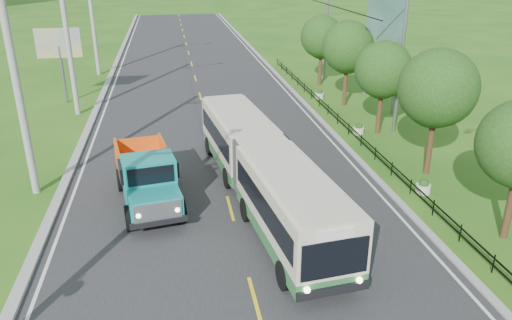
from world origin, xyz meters
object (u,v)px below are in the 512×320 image
object	(u,v)px
pole_near	(17,79)
tree_fourth	(383,72)
tree_third	(437,92)
streetlight_mid	(400,49)
planter_mid	(358,129)
pole_far	(92,15)
planter_near	(423,187)
tree_back	(322,39)
dump_truck	(147,174)
bus	(262,166)
streetlight_far	(325,19)
planter_far	(319,94)
billboard_left	(59,48)
billboard_right	(385,26)
tree_fifth	(348,49)
pole_mid	(68,36)

from	to	relation	value
pole_near	tree_fourth	xyz separation A→B (m)	(18.12, 5.14, -1.51)
tree_third	streetlight_mid	distance (m)	5.98
pole_near	planter_mid	world-z (taller)	pole_near
pole_far	planter_near	size ratio (longest dim) A/B	14.93
tree_third	tree_fourth	xyz separation A→B (m)	(-0.00, 6.00, -0.40)
tree_back	planter_mid	size ratio (longest dim) A/B	8.21
streetlight_mid	dump_truck	distance (m)	16.01
streetlight_mid	bus	world-z (taller)	streetlight_mid
pole_far	dump_truck	world-z (taller)	pole_far
streetlight_mid	bus	distance (m)	12.44
planter_near	tree_back	bearing A→B (deg)	86.43
streetlight_far	planter_mid	world-z (taller)	streetlight_far
tree_third	pole_near	bearing A→B (deg)	177.29
pole_far	dump_truck	bearing A→B (deg)	-79.24
pole_near	dump_truck	world-z (taller)	pole_near
planter_far	billboard_left	world-z (taller)	billboard_left
planter_far	billboard_left	distance (m)	18.56
tree_fourth	tree_back	distance (m)	12.00
tree_third	bus	world-z (taller)	tree_third
planter_near	billboard_right	world-z (taller)	billboard_right
streetlight_mid	billboard_right	xyz separation A→B (m)	(1.66, 6.00, 0.44)
planter_far	billboard_left	bearing A→B (deg)	173.69
bus	tree_back	bearing A→B (deg)	60.53
pole_far	billboard_left	xyz separation A→B (m)	(-1.24, -9.00, -1.23)
streetlight_far	planter_mid	xyz separation A→B (m)	(-2.04, -14.00, -4.62)
tree_back	planter_mid	world-z (taller)	tree_back
planter_mid	billboard_right	distance (m)	8.68
tree_fifth	bus	distance (m)	16.34
pole_far	tree_fifth	size ratio (longest dim) A/B	1.72
tree_fourth	tree_fifth	xyz separation A→B (m)	(0.00, 6.00, 0.27)
tree_third	tree_back	bearing A→B (deg)	90.00
tree_fourth	streetlight_mid	xyz separation A→B (m)	(0.79, -0.14, 1.32)
streetlight_mid	tree_third	bearing A→B (deg)	-97.64
streetlight_mid	planter_near	size ratio (longest dim) A/B	13.54
streetlight_mid	planter_mid	distance (m)	5.05
tree_fifth	billboard_right	bearing A→B (deg)	-3.30
tree_third	billboard_right	distance (m)	12.18
pole_mid	tree_fifth	distance (m)	18.18
streetlight_far	planter_far	world-z (taller)	streetlight_far
bus	pole_far	bearing A→B (deg)	103.54
tree_third	tree_fourth	distance (m)	6.01
planter_mid	billboard_right	xyz separation A→B (m)	(3.70, 6.00, 5.06)
pole_near	planter_near	world-z (taller)	pole_near
tree_third	planter_mid	xyz separation A→B (m)	(-1.26, 5.86, -3.70)
streetlight_far	billboard_left	bearing A→B (deg)	-168.77
pole_near	tree_third	distance (m)	18.17
pole_near	billboard_right	size ratio (longest dim) A/B	1.37
planter_mid	billboard_left	bearing A→B (deg)	151.08
streetlight_far	planter_far	xyz separation A→B (m)	(-2.04, -6.00, -4.62)
tree_fourth	bus	xyz separation A→B (m)	(-8.45, -7.82, -1.92)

